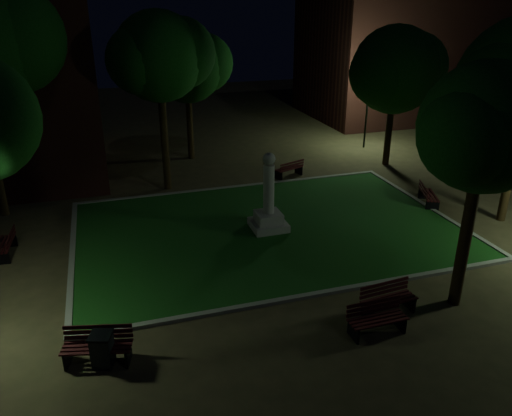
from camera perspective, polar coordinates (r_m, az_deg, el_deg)
The scene contains 17 objects.
ground at distance 18.75m, azimuth 3.39°, elevation -5.02°, with size 80.00×80.00×0.00m, color #443A24.
lawn at distance 20.41m, azimuth 1.42°, elevation -2.42°, with size 15.00×10.00×0.08m, color #174916.
lawn_kerb at distance 20.40m, azimuth 1.42°, elevation -2.37°, with size 15.40×10.40×0.12m.
monument at distance 20.03m, azimuth 1.44°, elevation -0.05°, with size 1.40×1.40×3.20m.
building_far at distance 42.90m, azimuth 17.56°, elevation 18.21°, with size 16.00×10.00×12.00m, color #4C1F19.
tree_north_wl at distance 23.83m, azimuth -10.85°, elevation 16.60°, with size 5.01×4.09×8.37m.
tree_ne at distance 28.46m, azimuth 15.82°, elevation 14.96°, with size 5.70×4.65×7.57m.
tree_se at distance 14.94m, azimuth 24.99°, elevation 8.27°, with size 4.42×3.61×7.35m.
tree_far_north at distance 28.86m, azimuth -7.72°, elevation 15.79°, with size 4.99×4.08×7.34m.
lamppost_ne at distance 32.01m, azimuth 12.62°, elevation 11.65°, with size 1.18×0.28×3.96m.
bench_near_left at distance 14.74m, azimuth 13.59°, elevation -12.24°, with size 1.71×0.63×0.93m.
bench_near_right at distance 15.64m, azimuth 14.82°, elevation -10.11°, with size 1.76×0.75×0.94m.
bench_west_near at distance 13.97m, azimuth -17.64°, elevation -14.86°, with size 1.86×1.02×0.97m.
bench_left_side at distance 20.47m, azimuth -26.65°, elevation -3.80°, with size 0.65×1.63×0.88m.
bench_right_side at distance 24.04m, azimuth 19.00°, elevation 1.33°, with size 1.18×1.80×0.93m.
bench_far_side at distance 26.43m, azimuth 3.86°, elevation 4.44°, with size 1.73×1.10×0.90m.
trash_bin at distance 13.80m, azimuth -17.14°, elevation -15.20°, with size 0.70×0.70×0.95m.
Camera 1 is at (-6.00, -15.45, 8.76)m, focal length 35.00 mm.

